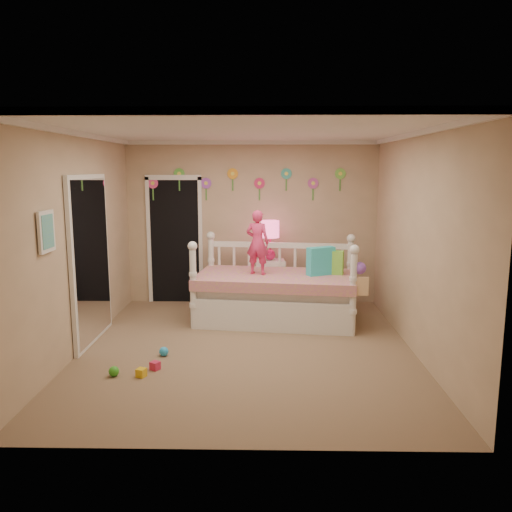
{
  "coord_description": "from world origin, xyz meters",
  "views": [
    {
      "loc": [
        0.23,
        -5.92,
        2.17
      ],
      "look_at": [
        0.1,
        0.6,
        1.05
      ],
      "focal_mm": 35.8,
      "sensor_mm": 36.0,
      "label": 1
    }
  ],
  "objects_px": {
    "child": "(257,242)",
    "daybed": "(276,279)",
    "nightstand": "(270,284)",
    "table_lamp": "(270,234)"
  },
  "relations": [
    {
      "from": "child",
      "to": "nightstand",
      "type": "distance_m",
      "value": 1.07
    },
    {
      "from": "nightstand",
      "to": "table_lamp",
      "type": "bearing_deg",
      "value": 0.0
    },
    {
      "from": "child",
      "to": "nightstand",
      "type": "xyz_separation_m",
      "value": [
        0.18,
        0.73,
        -0.76
      ]
    },
    {
      "from": "daybed",
      "to": "table_lamp",
      "type": "xyz_separation_m",
      "value": [
        -0.08,
        0.72,
        0.55
      ]
    },
    {
      "from": "daybed",
      "to": "nightstand",
      "type": "xyz_separation_m",
      "value": [
        -0.08,
        0.72,
        -0.24
      ]
    },
    {
      "from": "daybed",
      "to": "nightstand",
      "type": "distance_m",
      "value": 0.76
    },
    {
      "from": "daybed",
      "to": "child",
      "type": "bearing_deg",
      "value": -170.72
    },
    {
      "from": "nightstand",
      "to": "table_lamp",
      "type": "distance_m",
      "value": 0.79
    },
    {
      "from": "child",
      "to": "daybed",
      "type": "bearing_deg",
      "value": -159.99
    },
    {
      "from": "child",
      "to": "table_lamp",
      "type": "distance_m",
      "value": 0.75
    }
  ]
}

